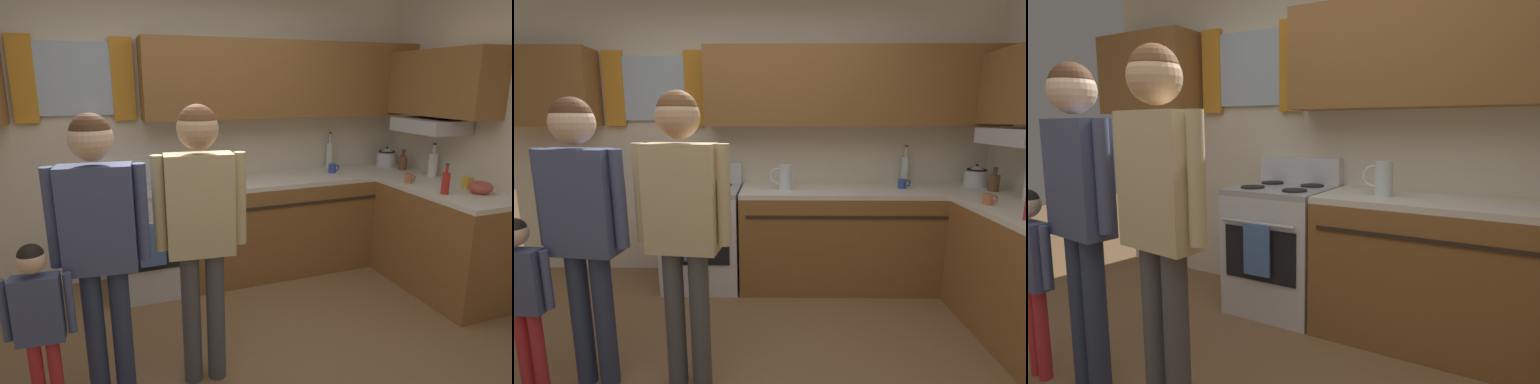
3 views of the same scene
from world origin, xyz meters
The scene contains 16 objects.
back_wall_unit centered at (0.08, 1.82, 1.49)m, with size 4.60×0.42×2.60m.
kitchen_counter_run centered at (1.42, 1.25, 0.45)m, with size 2.33×1.77×0.90m.
stove_oven centered at (-0.39, 1.54, 0.47)m, with size 0.67×0.67×1.10m.
bottle_tall_clear centered at (1.50, 1.78, 1.04)m, with size 0.07×0.07×0.37m.
bottle_sauce_red centered at (1.82, 0.53, 0.99)m, with size 0.06×0.06×0.25m.
bottle_milk_white centered at (2.20, 1.09, 1.02)m, with size 0.08×0.08×0.31m.
bottle_squat_brown centered at (2.14, 1.44, 0.98)m, with size 0.08×0.08×0.21m.
cup_terracotta centered at (1.81, 0.94, 0.94)m, with size 0.11×0.07×0.08m.
mug_cobalt_blue centered at (1.41, 1.55, 0.94)m, with size 0.11×0.07×0.08m.
mug_mustard_yellow centered at (2.15, 0.63, 0.95)m, with size 0.12×0.08×0.09m.
stovetop_kettle centered at (2.11, 1.65, 1.00)m, with size 0.27×0.20×0.21m.
water_pitcher centered at (0.35, 1.49, 1.01)m, with size 0.19×0.11×0.22m.
mixing_bowl centered at (2.10, 0.44, 0.95)m, with size 0.19×0.19×0.10m.
adult_holding_child centered at (-0.76, 0.21, 1.02)m, with size 0.50×0.22×1.62m.
adult_in_plaid centered at (-0.22, 0.21, 1.04)m, with size 0.51×0.22×1.65m.
small_child centered at (-1.08, 0.13, 0.64)m, with size 0.34×0.14×1.01m.
Camera 1 is at (-0.74, -2.06, 1.77)m, focal length 30.37 mm.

